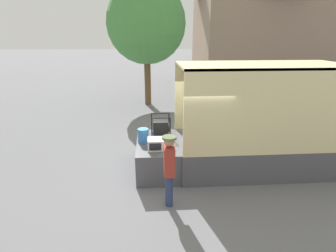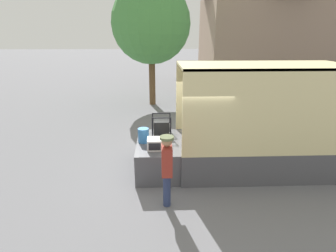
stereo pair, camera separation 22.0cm
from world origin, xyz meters
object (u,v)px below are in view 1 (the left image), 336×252
microwave (157,144)px  worker_person (169,164)px  portable_generator (161,127)px  street_tree (146,24)px  box_truck (303,138)px  orange_bucket (143,136)px

microwave → worker_person: bearing=-79.7°
portable_generator → street_tree: 8.26m
portable_generator → street_tree: (-0.44, 7.53, 3.35)m
box_truck → street_tree: (-4.77, 8.12, 3.60)m
box_truck → street_tree: 10.08m
microwave → orange_bucket: size_ratio=1.21×
microwave → portable_generator: (0.17, 1.11, 0.09)m
microwave → orange_bucket: bearing=127.3°
street_tree → orange_bucket: bearing=-90.8°
microwave → orange_bucket: 0.64m
portable_generator → orange_bucket: size_ratio=1.53×
microwave → worker_person: (0.24, -1.32, 0.04)m
box_truck → orange_bucket: size_ratio=16.30×
portable_generator → street_tree: bearing=93.4°
box_truck → portable_generator: 4.37m
box_truck → street_tree: bearing=120.4°
street_tree → microwave: bearing=-88.2°
portable_generator → worker_person: worker_person is taller
box_truck → microwave: 4.53m
orange_bucket → street_tree: street_tree is taller
box_truck → microwave: size_ratio=13.51×
microwave → portable_generator: size_ratio=0.79×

